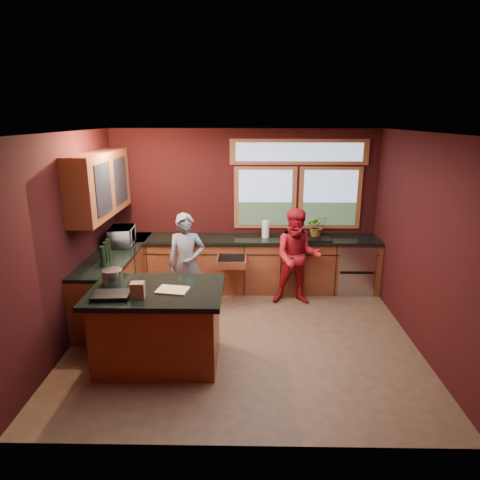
{
  "coord_description": "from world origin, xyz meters",
  "views": [
    {
      "loc": [
        0.05,
        -5.21,
        2.87
      ],
      "look_at": [
        -0.05,
        0.4,
        1.26
      ],
      "focal_mm": 32.0,
      "sensor_mm": 36.0,
      "label": 1
    }
  ],
  "objects_px": {
    "person_red": "(297,257)",
    "island": "(158,325)",
    "stock_pot": "(113,277)",
    "cutting_board": "(173,290)",
    "person_grey": "(186,263)"
  },
  "relations": [
    {
      "from": "island",
      "to": "person_grey",
      "type": "distance_m",
      "value": 1.46
    },
    {
      "from": "person_grey",
      "to": "person_red",
      "type": "relative_size",
      "value": 0.99
    },
    {
      "from": "island",
      "to": "stock_pot",
      "type": "distance_m",
      "value": 0.8
    },
    {
      "from": "island",
      "to": "person_red",
      "type": "height_order",
      "value": "person_red"
    },
    {
      "from": "person_red",
      "to": "stock_pot",
      "type": "bearing_deg",
      "value": -142.9
    },
    {
      "from": "person_grey",
      "to": "cutting_board",
      "type": "distance_m",
      "value": 1.49
    },
    {
      "from": "person_red",
      "to": "person_grey",
      "type": "bearing_deg",
      "value": -165.93
    },
    {
      "from": "cutting_board",
      "to": "person_red",
      "type": "bearing_deg",
      "value": 47.63
    },
    {
      "from": "person_red",
      "to": "island",
      "type": "bearing_deg",
      "value": -133.15
    },
    {
      "from": "island",
      "to": "person_red",
      "type": "xyz_separation_m",
      "value": [
        1.84,
        1.75,
        0.29
      ]
    },
    {
      "from": "island",
      "to": "cutting_board",
      "type": "xyz_separation_m",
      "value": [
        0.2,
        -0.05,
        0.48
      ]
    },
    {
      "from": "person_grey",
      "to": "cutting_board",
      "type": "bearing_deg",
      "value": -93.58
    },
    {
      "from": "person_grey",
      "to": "person_red",
      "type": "distance_m",
      "value": 1.72
    },
    {
      "from": "person_red",
      "to": "cutting_board",
      "type": "bearing_deg",
      "value": -129.06
    },
    {
      "from": "person_red",
      "to": "stock_pot",
      "type": "height_order",
      "value": "person_red"
    }
  ]
}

